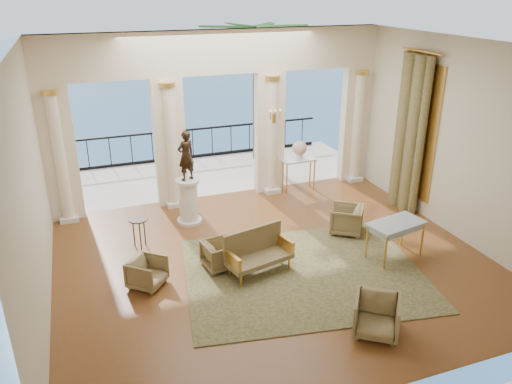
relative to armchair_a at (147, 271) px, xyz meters
name	(u,v)px	position (x,y,z in m)	size (l,w,h in m)	color
floor	(274,261)	(2.69, 0.01, -0.33)	(9.00, 9.00, 0.00)	#45230A
room_walls	(300,149)	(2.69, -1.11, 2.55)	(9.00, 9.00, 9.00)	beige
arcade	(221,106)	(2.69, 3.83, 2.26)	(9.00, 0.56, 4.50)	#FBE9C9
terrace	(205,174)	(2.69, 5.81, -0.38)	(10.00, 3.60, 0.10)	#BCAFA0
balustrade	(193,146)	(2.69, 7.41, 0.08)	(9.00, 0.06, 1.03)	black
palm_tree	(256,34)	(4.69, 6.61, 3.76)	(2.00, 2.00, 4.50)	#4C3823
sea	(102,79)	(2.69, 60.01, -6.33)	(160.00, 160.00, 0.00)	#2C678F
curtain	(409,134)	(6.97, 1.51, 1.69)	(0.33, 1.40, 4.09)	brown
window_frame	(416,130)	(7.16, 1.51, 1.77)	(0.04, 1.60, 3.40)	gold
wall_sconce	(274,117)	(4.09, 3.51, 1.90)	(0.30, 0.11, 0.33)	gold
rug	(304,273)	(3.09, -0.66, -0.32)	(4.81, 3.74, 0.02)	#31381E
armchair_a	(147,271)	(0.00, 0.00, 0.00)	(0.64, 0.60, 0.65)	#493F23
armchair_b	(377,314)	(3.44, -2.79, 0.05)	(0.74, 0.69, 0.76)	#493F23
armchair_c	(346,218)	(4.83, 0.69, 0.04)	(0.72, 0.68, 0.74)	#493F23
armchair_d	(220,253)	(1.54, 0.18, 0.00)	(0.64, 0.60, 0.66)	#493F23
settee	(257,251)	(2.23, -0.20, 0.13)	(1.48, 0.89, 0.92)	#493F23
game_table	(396,226)	(5.23, -0.69, 0.42)	(1.32, 0.89, 0.83)	#9AB0C4
pedestal	(189,202)	(1.42, 2.52, 0.22)	(0.63, 0.63, 1.15)	silver
statue	(186,156)	(1.42, 2.52, 1.43)	(0.45, 0.29, 1.22)	black
console_table	(299,165)	(4.89, 3.56, 0.44)	(0.98, 0.41, 0.92)	silver
urn	(300,149)	(4.89, 3.56, 0.91)	(0.41, 0.41, 0.55)	white
side_table	(138,223)	(0.09, 1.65, 0.28)	(0.44, 0.44, 0.71)	black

